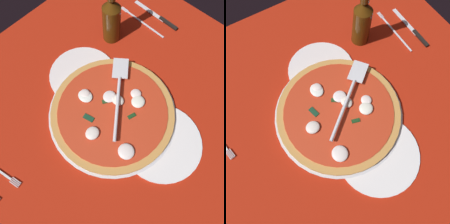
% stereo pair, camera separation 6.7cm
% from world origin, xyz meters
% --- Properties ---
extents(ground_plane, '(1.08, 1.08, 0.01)m').
position_xyz_m(ground_plane, '(0.00, 0.00, -0.00)').
color(ground_plane, '#A81F0D').
extents(checker_pattern, '(1.08, 1.08, 0.00)m').
position_xyz_m(checker_pattern, '(-0.00, -0.00, 0.00)').
color(checker_pattern, white).
rests_on(checker_pattern, ground_plane).
extents(pizza_pan, '(0.39, 0.39, 0.01)m').
position_xyz_m(pizza_pan, '(0.03, 0.00, 0.01)').
color(pizza_pan, silver).
rests_on(pizza_pan, ground_plane).
extents(dinner_plate_left, '(0.24, 0.24, 0.01)m').
position_xyz_m(dinner_plate_left, '(-0.14, -0.03, 0.01)').
color(dinner_plate_left, white).
rests_on(dinner_plate_left, ground_plane).
extents(dinner_plate_right, '(0.22, 0.22, 0.01)m').
position_xyz_m(dinner_plate_right, '(0.19, -0.03, 0.01)').
color(dinner_plate_right, white).
rests_on(dinner_plate_right, ground_plane).
extents(pizza, '(0.38, 0.38, 0.03)m').
position_xyz_m(pizza, '(0.03, 0.00, 0.02)').
color(pizza, '#C88B43').
rests_on(pizza, pizza_pan).
extents(pizza_server, '(0.19, 0.24, 0.01)m').
position_xyz_m(pizza_server, '(0.05, -0.05, 0.05)').
color(pizza_server, silver).
rests_on(pizza_server, pizza).
extents(place_setting_near, '(0.22, 0.14, 0.01)m').
position_xyz_m(place_setting_near, '(0.18, -0.37, 0.00)').
color(place_setting_near, white).
rests_on(place_setting_near, ground_plane).
extents(beer_bottle, '(0.06, 0.06, 0.23)m').
position_xyz_m(beer_bottle, '(0.23, -0.22, 0.09)').
color(beer_bottle, '#472909').
rests_on(beer_bottle, ground_plane).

